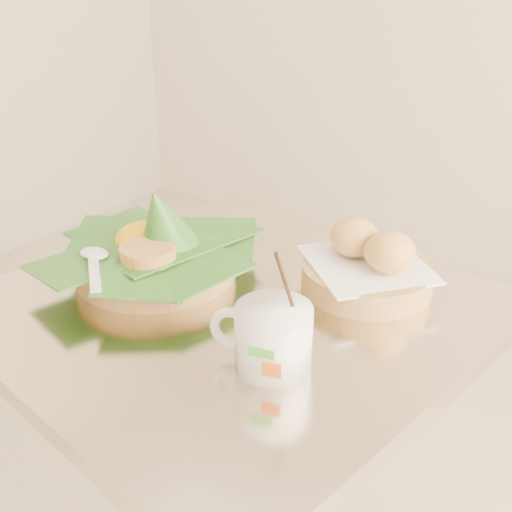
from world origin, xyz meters
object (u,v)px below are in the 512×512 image
Objects in this scene: rice_basket at (154,250)px; coffee_mug at (271,335)px; bread_basket at (368,267)px; cafe_table at (237,414)px.

coffee_mug reaches higher than rice_basket.
coffee_mug is (0.31, -0.11, 0.00)m from rice_basket.
bread_basket is at bearing 27.12° from rice_basket.
cafe_table is 0.32m from rice_basket.
coffee_mug reaches higher than bread_basket.
coffee_mug is at bearing -18.86° from rice_basket.
bread_basket is at bearing 48.01° from cafe_table.
rice_basket is 0.35m from bread_basket.
coffee_mug is at bearing -36.82° from cafe_table.
rice_basket is at bearing 179.57° from cafe_table.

